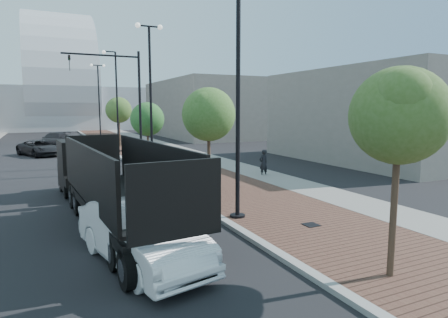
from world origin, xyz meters
name	(u,v)px	position (x,y,z in m)	size (l,w,h in m)	color
sidewalk	(136,145)	(3.50, 40.00, 0.06)	(7.00, 140.00, 0.12)	#4C2D23
concrete_strip	(160,144)	(6.20, 40.00, 0.07)	(2.40, 140.00, 0.13)	slate
curb	(103,146)	(0.00, 40.00, 0.07)	(0.30, 140.00, 0.14)	gray
dump_truck	(99,179)	(-3.77, 13.72, 1.25)	(3.02, 13.42, 2.98)	black
white_sedan	(141,233)	(-3.53, 7.51, 0.83)	(1.75, 5.01, 1.65)	silver
dark_car_mid	(40,148)	(-6.02, 34.45, 0.68)	(2.24, 4.87, 1.35)	black
dark_car_far	(54,140)	(-4.61, 42.75, 0.75)	(2.10, 5.16, 1.50)	black
pedestrian	(263,163)	(6.14, 17.31, 0.82)	(0.60, 0.39, 1.65)	black
streetlight_1	(235,101)	(0.49, 10.00, 4.34)	(1.44, 0.56, 9.21)	black
streetlight_2	(151,97)	(0.60, 22.00, 4.82)	(1.72, 0.56, 9.28)	black
streetlight_3	(116,105)	(0.49, 34.00, 4.34)	(1.44, 0.56, 9.21)	black
streetlight_4	(99,102)	(0.60, 46.00, 4.82)	(1.72, 0.56, 9.28)	black
traffic_mast	(127,95)	(-0.30, 25.00, 4.98)	(5.09, 0.20, 8.00)	black
tree_0	(400,116)	(1.65, 4.02, 3.89)	(2.29, 2.22, 5.02)	#382619
tree_1	(209,115)	(1.65, 15.02, 3.78)	(2.61, 2.60, 5.09)	#382619
tree_2	(148,119)	(1.65, 27.02, 3.26)	(2.60, 2.58, 4.56)	#382619
tree_3	(119,110)	(1.65, 39.02, 3.90)	(2.69, 2.69, 5.26)	#382619
convention_center	(60,99)	(-2.00, 85.00, 6.00)	(50.00, 30.00, 50.00)	#AFB4BA
commercial_block_ne	(205,109)	(16.00, 50.00, 4.00)	(12.00, 22.00, 8.00)	#65615B
commercial_block_e	(376,116)	(18.00, 20.00, 3.50)	(10.00, 16.00, 7.00)	#68645E
utility_cover_1	(311,225)	(2.40, 8.00, 0.13)	(0.50, 0.50, 0.02)	black
utility_cover_2	(195,175)	(2.40, 19.00, 0.13)	(0.50, 0.50, 0.02)	black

